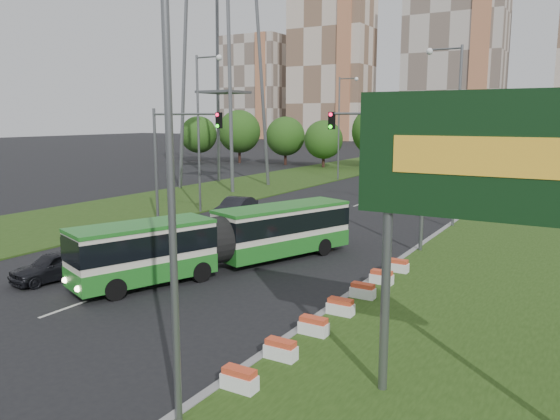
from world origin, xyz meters
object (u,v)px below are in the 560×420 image
Objects in this scene: billboard at (483,171)px; pedestrian at (92,270)px; traffic_mast_median at (395,155)px; traffic_mast_left at (173,148)px; car_left_near at (54,266)px; shopping_trolley at (98,284)px; articulated_bus at (222,239)px; car_left_far at (236,208)px.

billboard reaches higher than pedestrian.
pedestrian is (-16.29, 2.35, -5.32)m from billboard.
billboard is at bearing -64.97° from traffic_mast_median.
traffic_mast_left reaches higher than car_left_near.
shopping_trolley is at bearing -121.65° from traffic_mast_median.
car_left_near is at bearing 172.70° from billboard.
traffic_mast_median is at bearing 66.64° from shopping_trolley.
billboard is at bearing -33.55° from traffic_mast_left.
billboard is 2.04× the size of car_left_near.
traffic_mast_median is 4.76× the size of pedestrian.
traffic_mast_median is at bearing 3.77° from traffic_mast_left.
traffic_mast_median reaches higher than pedestrian.
traffic_mast_left is 2.04× the size of car_left_near.
shopping_trolley is at bearing 171.70° from billboard.
pedestrian is (2.59, -0.07, 0.17)m from car_left_near.
billboard is 17.30m from pedestrian.
traffic_mast_left is at bearing 126.22° from shopping_trolley.
articulated_bus is at bearing -37.55° from traffic_mast_left.
articulated_bus is 6.24m from shopping_trolley.
traffic_mast_left is at bearing 117.15° from car_left_near.
car_left_near reaches higher than shopping_trolley.
car_left_far reaches higher than shopping_trolley.
articulated_bus is at bearing 74.13° from shopping_trolley.
car_left_far is at bearing 142.72° from articulated_bus.
traffic_mast_median is 14.27m from car_left_far.
traffic_mast_median is 1.69× the size of car_left_far.
traffic_mast_median is 0.54× the size of articulated_bus.
car_left_near is at bearing -173.59° from shopping_trolley.
traffic_mast_median is at bearing 60.55° from car_left_near.
shopping_trolley is (4.67, -17.01, -0.49)m from car_left_far.
billboard is at bearing -94.86° from pedestrian.
articulated_bus is 3.14× the size of car_left_far.
car_left_near is 3.00m from shopping_trolley.
billboard is 1.69× the size of car_left_far.
shopping_trolley is (-15.91, 2.32, -5.87)m from billboard.
pedestrian is 0.67m from shopping_trolley.
traffic_mast_median is 2.04× the size of car_left_near.
billboard and traffic_mast_median have the same top height.
car_left_far is (-7.18, 11.42, -0.72)m from articulated_bus.
traffic_mast_left is 14.86m from pedestrian.
traffic_mast_left reaches higher than articulated_bus.
pedestrian is at bearing 9.01° from car_left_near.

